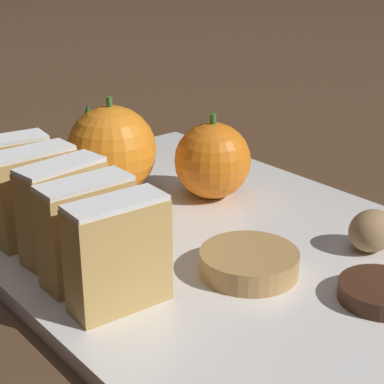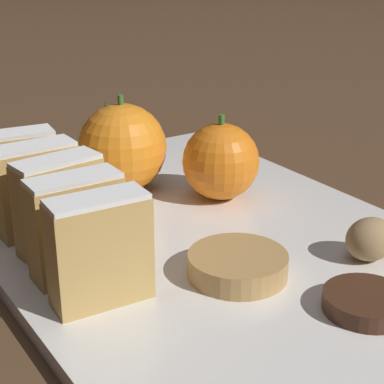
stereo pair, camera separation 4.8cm
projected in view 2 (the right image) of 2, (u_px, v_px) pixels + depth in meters
ground_plane at (192, 242)px, 0.50m from camera, size 6.00×6.00×0.00m
serving_platter at (192, 235)px, 0.50m from camera, size 0.30×0.43×0.01m
stollen_slice_front at (100, 250)px, 0.38m from camera, size 0.06×0.03×0.07m
stollen_slice_second at (77, 227)px, 0.42m from camera, size 0.06×0.03×0.07m
stollen_slice_third at (60, 206)px, 0.45m from camera, size 0.06×0.03×0.07m
stollen_slice_fourth at (37, 189)px, 0.48m from camera, size 0.06×0.03×0.07m
stollen_slice_fifth at (18, 174)px, 0.51m from camera, size 0.06×0.03×0.07m
orange_near at (122, 148)px, 0.56m from camera, size 0.08×0.08×0.09m
orange_far at (221, 161)px, 0.54m from camera, size 0.07×0.07×0.07m
walnut at (370, 239)px, 0.44m from camera, size 0.04×0.03×0.03m
chocolate_cookie at (366, 302)px, 0.38m from camera, size 0.05×0.05×0.01m
gingerbread_cookie at (238, 265)px, 0.42m from camera, size 0.07×0.07×0.02m
evergreen_sprig at (107, 132)px, 0.63m from camera, size 0.04×0.04×0.06m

